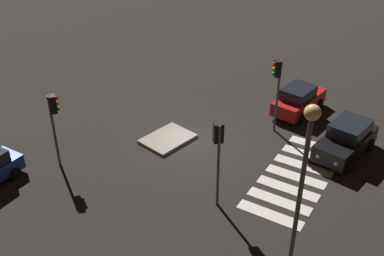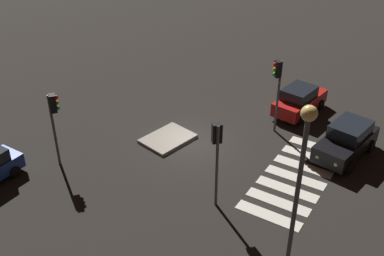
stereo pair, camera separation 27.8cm
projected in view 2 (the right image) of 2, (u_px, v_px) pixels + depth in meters
ground_plane at (192, 143)px, 27.06m from camera, size 80.00×80.00×0.00m
traffic_island at (168, 139)px, 27.27m from camera, size 3.27×2.71×0.18m
car_red at (300, 100)px, 29.71m from camera, size 4.38×2.46×1.83m
car_black at (347, 140)px, 25.50m from camera, size 4.67×2.67×1.95m
traffic_light_south at (217, 145)px, 20.74m from camera, size 0.54×0.54×4.42m
traffic_light_east at (277, 79)px, 26.40m from camera, size 0.53×0.54×4.58m
traffic_light_west at (54, 112)px, 23.66m from camera, size 0.53×0.54×4.18m
street_lamp at (301, 168)px, 16.06m from camera, size 0.56×0.56×7.67m
crosswalk_near at (295, 177)px, 24.17m from camera, size 7.60×3.20×0.02m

